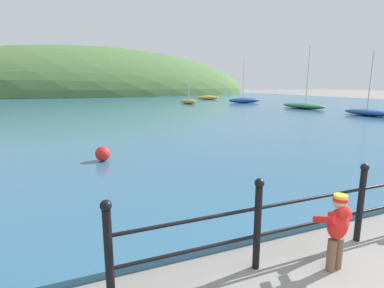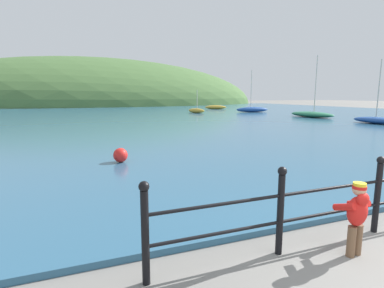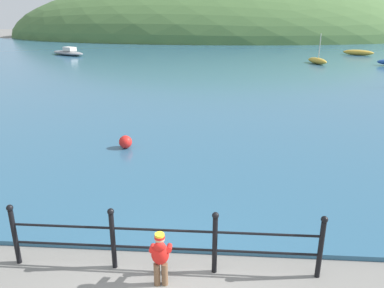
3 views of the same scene
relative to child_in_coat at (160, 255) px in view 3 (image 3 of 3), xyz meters
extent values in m
cube|color=#2D5B7A|center=(0.23, 30.90, -0.55)|extent=(80.00, 60.00, 0.10)
ellipsoid|color=#476B38|center=(0.23, 69.55, -0.60)|extent=(78.35, 43.09, 20.55)
cylinder|color=black|center=(-2.72, 0.40, -0.05)|extent=(0.09, 0.09, 1.10)
sphere|color=black|center=(-2.72, 0.40, 0.55)|extent=(0.12, 0.12, 0.12)
cylinder|color=black|center=(-0.91, 0.40, -0.05)|extent=(0.09, 0.09, 1.10)
sphere|color=black|center=(-0.91, 0.40, 0.55)|extent=(0.12, 0.12, 0.12)
cylinder|color=black|center=(0.90, 0.40, -0.05)|extent=(0.09, 0.09, 1.10)
sphere|color=black|center=(0.90, 0.40, 0.55)|extent=(0.12, 0.12, 0.12)
cylinder|color=black|center=(2.71, 0.40, -0.05)|extent=(0.09, 0.09, 1.10)
sphere|color=black|center=(2.71, 0.40, 0.55)|extent=(0.12, 0.12, 0.12)
cylinder|color=black|center=(-0.01, 0.40, 0.22)|extent=(5.43, 0.04, 0.04)
cylinder|color=black|center=(-0.01, 0.40, -0.15)|extent=(5.43, 0.04, 0.04)
cylinder|color=brown|center=(-0.07, -0.01, -0.39)|extent=(0.11, 0.11, 0.42)
cylinder|color=brown|center=(0.06, 0.00, -0.39)|extent=(0.11, 0.11, 0.42)
ellipsoid|color=red|center=(0.00, 0.00, 0.02)|extent=(0.32, 0.25, 0.40)
ellipsoid|color=red|center=(0.01, -0.06, 0.20)|extent=(0.21, 0.14, 0.18)
cylinder|color=red|center=(-0.14, 0.07, 0.07)|extent=(0.12, 0.32, 0.19)
cylinder|color=red|center=(0.14, 0.10, 0.07)|extent=(0.12, 0.32, 0.19)
sphere|color=tan|center=(0.00, 0.00, 0.31)|extent=(0.17, 0.17, 0.17)
cylinder|color=red|center=(0.00, 0.00, 0.34)|extent=(0.17, 0.17, 0.04)
cylinder|color=yellow|center=(0.00, 0.00, 0.38)|extent=(0.16, 0.16, 0.04)
ellipsoid|color=gold|center=(15.58, 36.59, -0.22)|extent=(3.12, 2.29, 0.57)
ellipsoid|color=gray|center=(-15.21, 34.53, -0.28)|extent=(4.83, 3.98, 0.45)
cube|color=silver|center=(-14.91, 34.32, 0.15)|extent=(1.58, 1.45, 0.41)
ellipsoid|color=gold|center=(9.54, 29.08, -0.24)|extent=(1.56, 2.67, 0.53)
cylinder|color=beige|center=(9.58, 28.96, 1.06)|extent=(0.07, 0.07, 2.06)
sphere|color=red|center=(-2.16, 6.41, -0.28)|extent=(0.44, 0.44, 0.44)
camera|label=1|loc=(-2.99, -2.50, 1.73)|focal=28.00mm
camera|label=2|loc=(-3.37, -2.68, 1.52)|focal=28.00mm
camera|label=3|loc=(0.90, -5.19, 3.80)|focal=35.00mm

